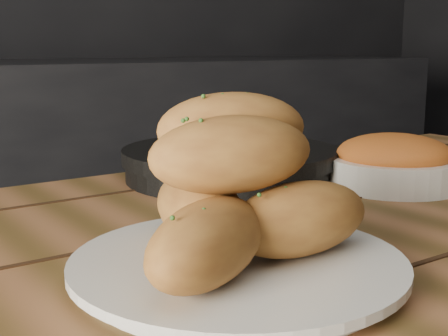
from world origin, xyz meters
TOP-DOWN VIEW (x-y plane):
  - plate at (-0.05, 0.49)m, footprint 0.28×0.28m
  - bread_rolls at (-0.05, 0.49)m, footprint 0.25×0.22m
  - skillet at (0.18, 0.81)m, footprint 0.44×0.31m
  - bowl at (0.33, 0.64)m, footprint 0.18×0.18m

SIDE VIEW (x-z plane):
  - plate at x=-0.05m, z-range 0.75..0.77m
  - skillet at x=0.18m, z-range 0.75..0.80m
  - bowl at x=0.33m, z-range 0.75..0.82m
  - bread_rolls at x=-0.05m, z-range 0.76..0.89m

